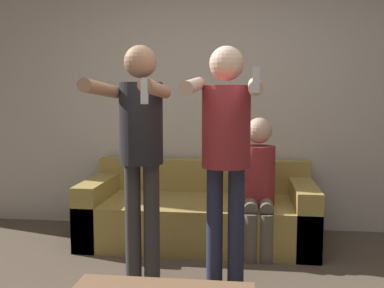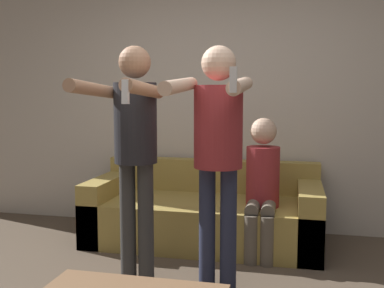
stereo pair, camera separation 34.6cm
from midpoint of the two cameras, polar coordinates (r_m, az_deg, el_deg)
wall_back at (r=4.41m, az=0.96°, el=6.72°), size 6.40×0.06×2.70m
couch at (r=4.09m, az=-1.55°, el=-8.92°), size 2.02×0.91×0.69m
person_standing_left at (r=3.02m, az=-9.85°, el=0.68°), size 0.41×0.77×1.64m
person_standing_right at (r=2.91m, az=0.94°, el=0.69°), size 0.44×0.80×1.63m
person_seated at (r=3.75m, az=5.85°, el=-4.63°), size 0.28×0.51×1.13m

